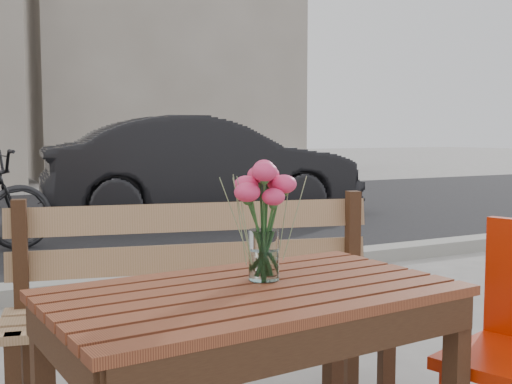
% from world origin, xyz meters
% --- Properties ---
extents(street, '(30.00, 8.12, 0.12)m').
position_xyz_m(street, '(0.00, 5.06, 0.03)').
color(street, black).
rests_on(street, ground).
extents(main_table, '(1.18, 0.74, 0.70)m').
position_xyz_m(main_table, '(-0.22, 0.08, 0.59)').
color(main_table, '#572717').
rests_on(main_table, ground).
extents(main_bench, '(1.53, 0.76, 0.91)m').
position_xyz_m(main_bench, '(-0.08, 0.78, 0.55)').
color(main_bench, '#9B7750').
rests_on(main_bench, ground).
extents(main_vase, '(0.19, 0.19, 0.36)m').
position_xyz_m(main_vase, '(-0.15, 0.15, 0.92)').
color(main_vase, white).
rests_on(main_vase, main_table).
extents(parked_car, '(4.28, 1.96, 1.36)m').
position_xyz_m(parked_car, '(2.33, 6.38, 0.68)').
color(parked_car, black).
rests_on(parked_car, ground).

